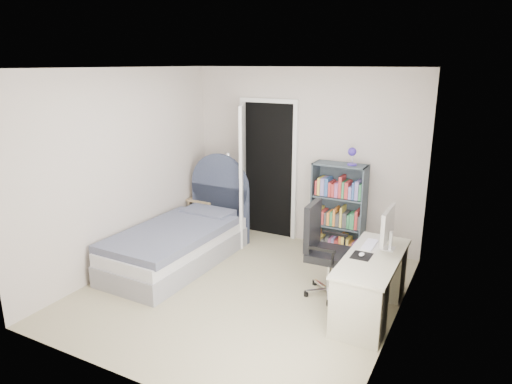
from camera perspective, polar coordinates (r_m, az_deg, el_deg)
The scene contains 8 objects.
room_shell at distance 4.98m, azimuth -1.80°, elevation 0.71°, with size 3.50×3.70×2.60m.
door at distance 6.66m, azimuth -0.53°, elevation 2.71°, with size 0.92×0.76×2.06m.
bed at distance 6.12m, azimuth -9.35°, elevation -6.00°, with size 1.03×2.12×1.29m.
nightstand at distance 7.13m, azimuth -6.38°, elevation -1.65°, with size 0.43×0.43×0.63m.
floor_lamp at distance 6.77m, azimuth -3.57°, elevation -1.46°, with size 0.19×0.19×1.32m.
bookcase at distance 6.29m, azimuth 10.31°, elevation -2.62°, with size 0.71×0.30×1.50m.
desk at distance 4.97m, azimuth 14.23°, elevation -10.84°, with size 0.53×1.33×1.09m.
office_chair at distance 5.18m, azimuth 8.35°, elevation -6.59°, with size 0.55×0.56×1.07m.
Camera 1 is at (2.37, -4.18, 2.55)m, focal length 32.00 mm.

